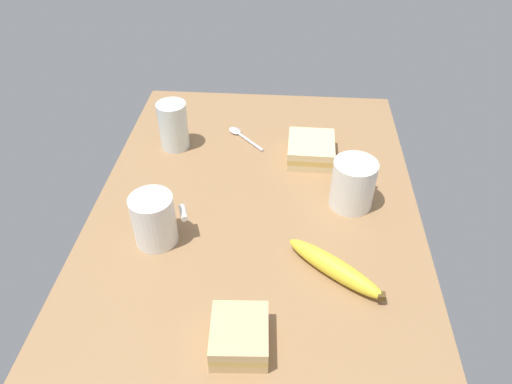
# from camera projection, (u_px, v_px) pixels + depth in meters

# --- Properties ---
(tabletop) EXTENTS (0.90, 0.64, 0.02)m
(tabletop) POSITION_uv_depth(u_px,v_px,m) (256.00, 207.00, 0.95)
(tabletop) COLOR #936D47
(tabletop) RESTS_ON ground
(coffee_mug_black) EXTENTS (0.11, 0.09, 0.10)m
(coffee_mug_black) POSITION_uv_depth(u_px,v_px,m) (353.00, 183.00, 0.92)
(coffee_mug_black) COLOR white
(coffee_mug_black) RESTS_ON tabletop
(coffee_mug_milky) EXTENTS (0.08, 0.10, 0.10)m
(coffee_mug_milky) POSITION_uv_depth(u_px,v_px,m) (154.00, 219.00, 0.84)
(coffee_mug_milky) COLOR white
(coffee_mug_milky) RESTS_ON tabletop
(sandwich_main) EXTENTS (0.10, 0.09, 0.04)m
(sandwich_main) POSITION_uv_depth(u_px,v_px,m) (240.00, 336.00, 0.69)
(sandwich_main) COLOR #DBB77A
(sandwich_main) RESTS_ON tabletop
(sandwich_side) EXTENTS (0.11, 0.10, 0.04)m
(sandwich_side) POSITION_uv_depth(u_px,v_px,m) (311.00, 150.00, 1.05)
(sandwich_side) COLOR beige
(sandwich_side) RESTS_ON tabletop
(glass_of_milk) EXTENTS (0.07, 0.07, 0.11)m
(glass_of_milk) POSITION_uv_depth(u_px,v_px,m) (174.00, 128.00, 1.07)
(glass_of_milk) COLOR silver
(glass_of_milk) RESTS_ON tabletop
(banana) EXTENTS (0.14, 0.17, 0.03)m
(banana) POSITION_uv_depth(u_px,v_px,m) (335.00, 268.00, 0.80)
(banana) COLOR yellow
(banana) RESTS_ON tabletop
(spoon) EXTENTS (0.10, 0.10, 0.01)m
(spoon) POSITION_uv_depth(u_px,v_px,m) (241.00, 135.00, 1.13)
(spoon) COLOR silver
(spoon) RESTS_ON tabletop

